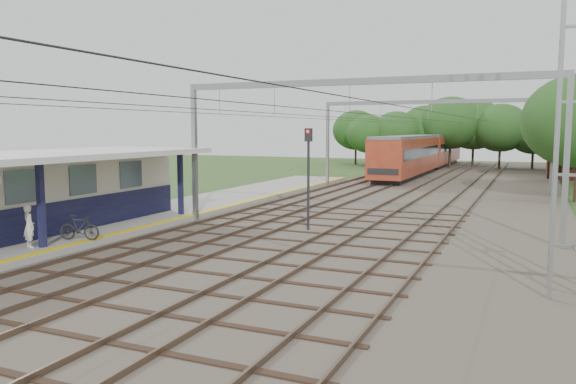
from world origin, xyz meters
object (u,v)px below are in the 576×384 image
Objects in this scene: bicycle at (79,228)px; signal_post at (308,165)px; person at (29,226)px; train at (425,152)px.

bicycle is 0.35× the size of signal_post.
train reaches higher than person.
train is at bearing -20.44° from bicycle.
train is at bearing 87.21° from signal_post.
signal_post is at bearing -109.32° from person.
person is 1.96m from bicycle.
bicycle is at bearing -96.15° from train.
bicycle is (0.66, 1.83, -0.30)m from person.
bicycle is 0.04× the size of train.
train is 8.00× the size of signal_post.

